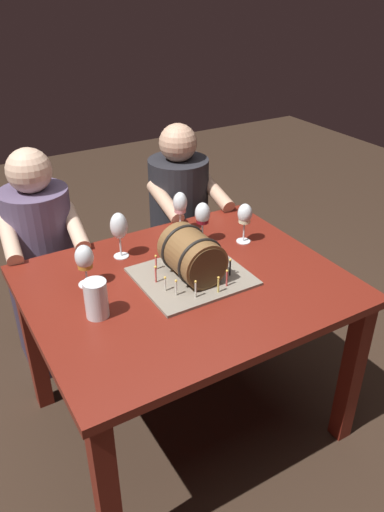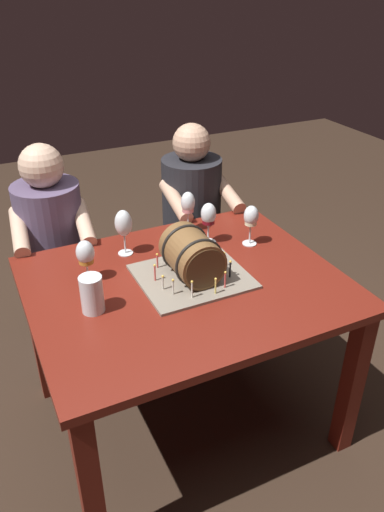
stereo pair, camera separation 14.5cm
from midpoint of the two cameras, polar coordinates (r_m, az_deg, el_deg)
name	(u,v)px [view 1 (the left image)]	position (r m, az deg, el deg)	size (l,w,h in m)	color
ground_plane	(187,416)	(2.46, -2.35, -17.91)	(8.00, 8.00, 0.00)	#332319
dining_table	(186,305)	(2.03, -2.72, -5.67)	(1.21, 0.99, 0.76)	maroon
barrel_cake	(192,259)	(1.94, -2.14, -0.35)	(0.42, 0.38, 0.21)	gray
wine_glass_amber	(84,259)	(1.94, -14.31, -0.40)	(0.07, 0.07, 0.17)	white
wine_glass_rose	(180,205)	(2.29, -3.19, 5.86)	(0.07, 0.07, 0.19)	white
wine_glass_empty	(119,227)	(2.10, -10.34, 3.26)	(0.07, 0.07, 0.20)	white
wine_glass_red	(203,215)	(2.18, -0.69, 4.64)	(0.07, 0.07, 0.19)	white
wine_glass_white	(245,216)	(2.19, 4.18, 4.59)	(0.07, 0.07, 0.19)	white
beer_pint	(96,300)	(1.79, -13.20, -4.99)	(0.08, 0.08, 0.14)	white
person_seated_left	(47,273)	(2.58, -17.86, -1.90)	(0.38, 0.48, 1.15)	#372D40
person_seated_right	(180,236)	(2.79, -2.92, 2.21)	(0.37, 0.46, 1.16)	black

